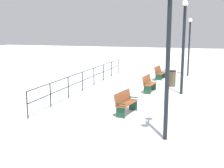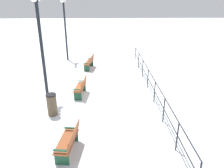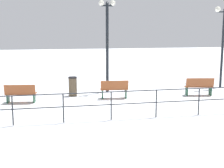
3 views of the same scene
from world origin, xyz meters
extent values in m
plane|color=white|center=(0.00, 0.00, 0.00)|extent=(80.00, 80.00, 0.00)
cube|color=brown|center=(-0.04, -4.54, 0.47)|extent=(0.66, 1.51, 0.04)
cube|color=brown|center=(-0.25, -4.51, 0.72)|extent=(0.36, 1.46, 0.47)
cube|color=#19472D|center=(-0.14, -5.16, 0.23)|extent=(0.38, 0.11, 0.47)
cube|color=#19472D|center=(0.07, -3.92, 0.23)|extent=(0.38, 0.11, 0.47)
cube|color=#19472D|center=(-0.12, -5.17, 0.59)|extent=(0.39, 0.13, 0.04)
cube|color=#19472D|center=(0.09, -3.92, 0.59)|extent=(0.39, 0.13, 0.04)
cube|color=brown|center=(0.12, 0.00, 0.47)|extent=(0.57, 1.42, 0.04)
cube|color=brown|center=(-0.10, 0.02, 0.72)|extent=(0.25, 1.39, 0.45)
cube|color=#19472D|center=(0.06, -0.59, 0.23)|extent=(0.39, 0.09, 0.47)
cube|color=#19472D|center=(0.18, 0.59, 0.23)|extent=(0.39, 0.09, 0.47)
cube|color=#19472D|center=(0.08, -0.59, 0.59)|extent=(0.39, 0.11, 0.04)
cube|color=#19472D|center=(0.20, 0.59, 0.59)|extent=(0.39, 0.11, 0.04)
cube|color=brown|center=(0.09, 4.54, 0.43)|extent=(0.67, 1.48, 0.04)
cube|color=brown|center=(-0.16, 4.57, 0.68)|extent=(0.29, 1.43, 0.46)
cube|color=#19472D|center=(0.02, 3.93, 0.22)|extent=(0.45, 0.11, 0.43)
cube|color=#19472D|center=(0.17, 5.15, 0.22)|extent=(0.45, 0.11, 0.43)
cube|color=#19472D|center=(0.04, 3.93, 0.55)|extent=(0.46, 0.13, 0.04)
cube|color=#19472D|center=(0.19, 5.15, 0.55)|extent=(0.46, 0.13, 0.04)
cylinder|color=black|center=(1.85, -6.91, 2.28)|extent=(0.14, 0.14, 4.56)
cylinder|color=black|center=(1.85, 0.02, 2.41)|extent=(0.16, 0.16, 4.82)
cylinder|color=black|center=(1.85, 0.02, 4.70)|extent=(0.09, 0.62, 0.09)
sphere|color=white|center=(1.85, -0.29, 4.83)|extent=(0.29, 0.29, 0.29)
sphere|color=white|center=(1.85, 0.33, 4.83)|extent=(0.29, 0.29, 0.29)
cone|color=black|center=(1.85, 0.02, 4.88)|extent=(0.22, 0.22, 0.12)
cylinder|color=black|center=(1.85, 6.59, 2.08)|extent=(0.12, 0.12, 4.16)
cylinder|color=black|center=(1.85, 6.59, 4.04)|extent=(0.07, 0.65, 0.07)
sphere|color=white|center=(1.85, 6.26, 4.17)|extent=(0.28, 0.28, 0.28)
sphere|color=white|center=(1.85, 6.91, 4.17)|extent=(0.28, 0.28, 0.28)
cone|color=black|center=(1.85, 6.59, 4.22)|extent=(0.17, 0.17, 0.12)
cylinder|color=#26282D|center=(-3.64, -6.39, 0.55)|extent=(0.05, 0.05, 1.10)
cylinder|color=#26282D|center=(-3.64, -4.56, 0.55)|extent=(0.05, 0.05, 1.10)
cylinder|color=#26282D|center=(-3.64, -2.74, 0.55)|extent=(0.05, 0.05, 1.10)
cylinder|color=#26282D|center=(-3.64, -0.91, 0.55)|extent=(0.05, 0.05, 1.10)
cylinder|color=#26282D|center=(-3.64, 0.91, 0.55)|extent=(0.05, 0.05, 1.10)
cylinder|color=#26282D|center=(-3.64, 2.74, 0.55)|extent=(0.05, 0.05, 1.10)
cylinder|color=#26282D|center=(-3.64, 4.56, 0.55)|extent=(0.05, 0.05, 1.10)
cylinder|color=#26282D|center=(-3.64, 6.39, 0.55)|extent=(0.05, 0.05, 1.10)
cylinder|color=#26282D|center=(-3.64, 0.00, 1.10)|extent=(0.04, 12.78, 0.04)
cylinder|color=#26282D|center=(-3.64, 0.00, 0.61)|extent=(0.04, 12.78, 0.04)
cylinder|color=brown|center=(1.14, 2.00, 0.47)|extent=(0.43, 0.43, 0.95)
cylinder|color=black|center=(1.14, 2.00, 0.98)|extent=(0.45, 0.45, 0.06)
camera|label=1|loc=(2.86, -15.78, 3.51)|focal=45.87mm
camera|label=2|loc=(-1.24, 10.68, 5.02)|focal=35.29mm
camera|label=3|loc=(-15.34, 3.29, 3.49)|focal=51.16mm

